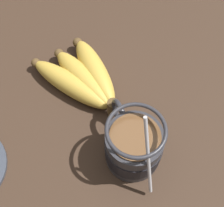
{
  "coord_description": "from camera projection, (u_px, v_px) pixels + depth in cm",
  "views": [
    {
      "loc": [
        -22.72,
        10.3,
        51.96
      ],
      "look_at": [
        1.7,
        0.22,
        7.48
      ],
      "focal_mm": 50.0,
      "sensor_mm": 36.0,
      "label": 1
    }
  ],
  "objects": [
    {
      "name": "table",
      "position": [
        117.0,
        128.0,
        0.56
      ],
      "size": [
        103.14,
        103.14,
        2.94
      ],
      "color": "#332319",
      "rests_on": "ground"
    },
    {
      "name": "banana_bunch",
      "position": [
        82.0,
        78.0,
        0.57
      ],
      "size": [
        18.77,
        13.33,
        4.46
      ],
      "color": "#4C381E",
      "rests_on": "table"
    },
    {
      "name": "coffee_mug",
      "position": [
        131.0,
        147.0,
        0.48
      ],
      "size": [
        15.14,
        9.04,
        16.57
      ],
      "color": "#28282D",
      "rests_on": "table"
    }
  ]
}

